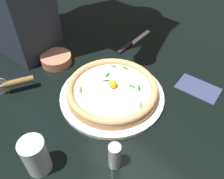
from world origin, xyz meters
TOP-DOWN VIEW (x-y plane):
  - ground_plane at (0.00, 0.00)m, footprint 2.40×2.40m
  - pizza_plate at (0.03, -0.01)m, footprint 0.34×0.34m
  - pizza at (0.03, -0.01)m, footprint 0.30×0.30m
  - side_bowl at (0.31, 0.01)m, footprint 0.12×0.12m
  - pizza_cutter at (0.28, 0.20)m, footprint 0.07×0.15m
  - table_knife at (0.19, -0.28)m, footprint 0.04×0.23m
  - drinking_glass at (-0.02, 0.30)m, footprint 0.06×0.06m
  - folded_napkin at (-0.15, -0.25)m, footprint 0.15×0.11m
  - pepper_shaker at (-0.15, 0.16)m, footprint 0.03×0.03m

SIDE VIEW (x-z plane):
  - ground_plane at x=0.00m, z-range -0.03..0.00m
  - table_knife at x=0.19m, z-range 0.00..0.01m
  - folded_napkin at x=-0.15m, z-range 0.00..0.01m
  - pizza_plate at x=0.03m, z-range 0.00..0.01m
  - side_bowl at x=0.31m, z-range 0.00..0.03m
  - pizza at x=0.03m, z-range 0.00..0.06m
  - pizza_cutter at x=0.28m, z-range 0.00..0.07m
  - pepper_shaker at x=-0.15m, z-range 0.00..0.08m
  - drinking_glass at x=-0.02m, z-range -0.01..0.10m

